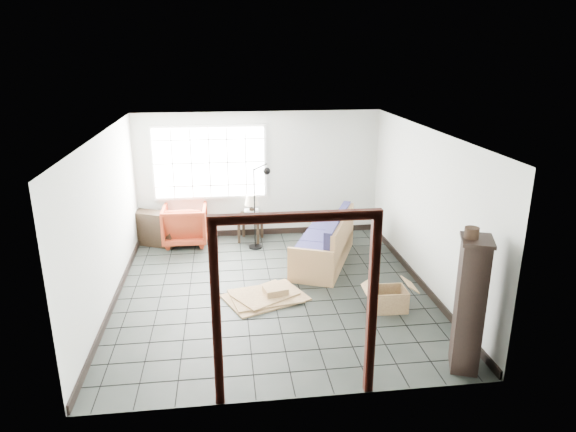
{
  "coord_description": "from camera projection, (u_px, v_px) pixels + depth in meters",
  "views": [
    {
      "loc": [
        -0.7,
        -7.59,
        3.76
      ],
      "look_at": [
        0.3,
        0.3,
        1.18
      ],
      "focal_mm": 32.0,
      "sensor_mm": 36.0,
      "label": 1
    }
  ],
  "objects": [
    {
      "name": "open_box",
      "position": [
        389.0,
        299.0,
        7.78
      ],
      "size": [
        0.82,
        0.42,
        0.46
      ],
      "rotation": [
        0.0,
        0.0,
        -0.03
      ],
      "color": "brown",
      "rests_on": "ground"
    },
    {
      "name": "window_panel",
      "position": [
        210.0,
        162.0,
        10.35
      ],
      "size": [
        2.32,
        0.08,
        1.52
      ],
      "color": "silver",
      "rests_on": "ground"
    },
    {
      "name": "projector",
      "position": [
        251.0,
        212.0,
        10.51
      ],
      "size": [
        0.3,
        0.24,
        0.1
      ],
      "rotation": [
        0.0,
        0.0,
        -0.05
      ],
      "color": "silver",
      "rests_on": "side_table"
    },
    {
      "name": "pot",
      "position": [
        472.0,
        233.0,
        5.88
      ],
      "size": [
        0.21,
        0.21,
        0.13
      ],
      "rotation": [
        0.0,
        0.0,
        -0.32
      ],
      "color": "black",
      "rests_on": "tall_shelf"
    },
    {
      "name": "room_shell",
      "position": [
        271.0,
        192.0,
        7.92
      ],
      "size": [
        5.02,
        5.52,
        2.61
      ],
      "color": "silver",
      "rests_on": "ground"
    },
    {
      "name": "doorway_trim",
      "position": [
        296.0,
        286.0,
        5.44
      ],
      "size": [
        1.8,
        0.08,
        2.2
      ],
      "color": "#34110B",
      "rests_on": "ground"
    },
    {
      "name": "tall_shelf",
      "position": [
        470.0,
        304.0,
        6.14
      ],
      "size": [
        0.5,
        0.56,
        1.71
      ],
      "rotation": [
        0.0,
        0.0,
        -0.36
      ],
      "color": "black",
      "rests_on": "ground"
    },
    {
      "name": "futon_sofa",
      "position": [
        327.0,
        245.0,
        9.44
      ],
      "size": [
        1.54,
        2.24,
        0.93
      ],
      "rotation": [
        0.0,
        0.0,
        -0.4
      ],
      "color": "olive",
      "rests_on": "ground"
    },
    {
      "name": "floor_lamp",
      "position": [
        261.0,
        204.0,
        9.92
      ],
      "size": [
        0.46,
        0.34,
        1.73
      ],
      "rotation": [
        0.0,
        0.0,
        -0.08
      ],
      "color": "black",
      "rests_on": "ground"
    },
    {
      "name": "table_lamp",
      "position": [
        252.0,
        201.0,
        10.4
      ],
      "size": [
        0.33,
        0.33,
        0.43
      ],
      "rotation": [
        0.0,
        0.0,
        -0.21
      ],
      "color": "black",
      "rests_on": "side_table"
    },
    {
      "name": "cardboard_pile",
      "position": [
        267.0,
        295.0,
        8.15
      ],
      "size": [
        1.45,
        1.26,
        0.18
      ],
      "rotation": [
        0.0,
        0.0,
        0.34
      ],
      "color": "brown",
      "rests_on": "ground"
    },
    {
      "name": "side_table",
      "position": [
        250.0,
        220.0,
        10.51
      ],
      "size": [
        0.61,
        0.61,
        0.54
      ],
      "rotation": [
        0.0,
        0.0,
        -0.28
      ],
      "color": "black",
      "rests_on": "ground"
    },
    {
      "name": "armchair",
      "position": [
        185.0,
        223.0,
        10.36
      ],
      "size": [
        0.88,
        0.83,
        0.89
      ],
      "primitive_type": "imported",
      "rotation": [
        0.0,
        0.0,
        3.12
      ],
      "color": "#9B2E16",
      "rests_on": "ground"
    },
    {
      "name": "console_shelf",
      "position": [
        155.0,
        228.0,
        10.32
      ],
      "size": [
        0.94,
        0.68,
        0.68
      ],
      "rotation": [
        0.0,
        0.0,
        -0.43
      ],
      "color": "black",
      "rests_on": "ground"
    },
    {
      "name": "ground",
      "position": [
        272.0,
        291.0,
        8.41
      ],
      "size": [
        5.5,
        5.5,
        0.0
      ],
      "primitive_type": "plane",
      "color": "black",
      "rests_on": "ground"
    }
  ]
}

